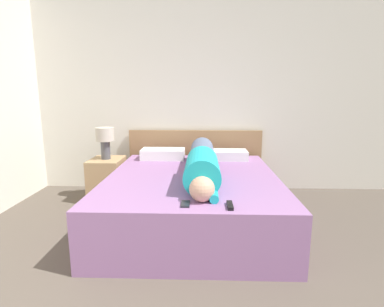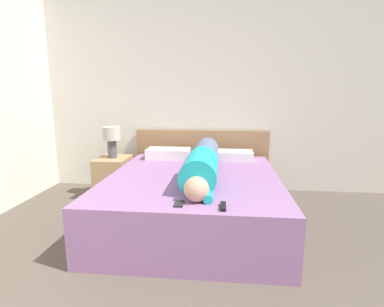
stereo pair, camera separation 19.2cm
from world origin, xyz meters
The scene contains 10 objects.
wall_back centered at (0.00, 3.81, 1.30)m, with size 5.43×0.06×2.60m.
bed centered at (0.01, 2.63, 0.25)m, with size 1.67×1.98×0.50m.
headboard centered at (0.01, 3.74, 0.41)m, with size 1.79×0.04×0.81m.
nightstand centered at (-1.07, 3.27, 0.26)m, with size 0.38×0.47×0.51m.
table_lamp centered at (-1.07, 3.27, 0.77)m, with size 0.21×0.21×0.39m.
person_lying centered at (0.10, 2.58, 0.64)m, with size 0.30×1.61×0.30m.
pillow_near_headboard centered at (-0.38, 3.38, 0.56)m, with size 0.53×0.29×0.13m.
pillow_second centered at (0.41, 3.38, 0.55)m, with size 0.51×0.29×0.11m.
tv_remote centered at (0.31, 1.77, 0.51)m, with size 0.04×0.15×0.02m.
cell_phone centered at (-0.02, 1.80, 0.50)m, with size 0.06×0.13×0.01m.
Camera 2 is at (0.29, -0.26, 1.29)m, focal length 28.00 mm.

